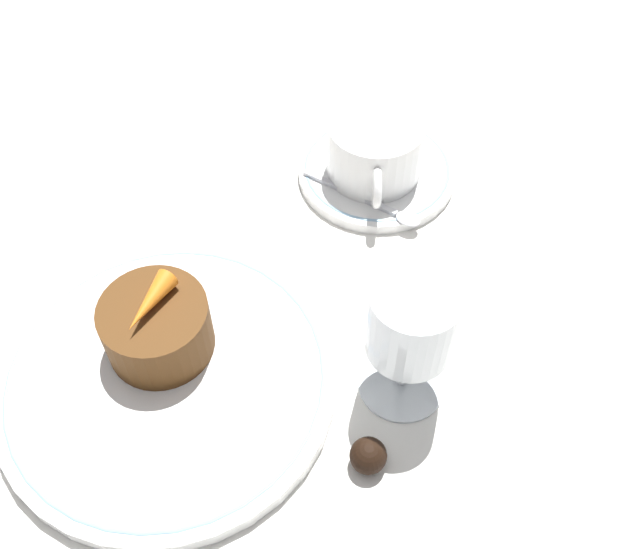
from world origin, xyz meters
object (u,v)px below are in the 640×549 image
at_px(dessert_cake, 157,328).
at_px(dinner_plate, 167,380).
at_px(coffee_cup, 375,147).
at_px(wine_glass, 411,328).

bearing_deg(dessert_cake, dinner_plate, 13.69).
distance_m(dinner_plate, dessert_cake, 0.04).
xyz_separation_m(dinner_plate, coffee_cup, (-0.22, 0.16, 0.03)).
relative_size(coffee_cup, wine_glass, 0.97).
relative_size(dinner_plate, wine_glass, 2.17).
bearing_deg(wine_glass, dessert_cake, -97.26).
xyz_separation_m(dinner_plate, dessert_cake, (-0.03, -0.01, 0.03)).
height_order(coffee_cup, dessert_cake, coffee_cup).
distance_m(dinner_plate, wine_glass, 0.19).
height_order(dinner_plate, wine_glass, wine_glass).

